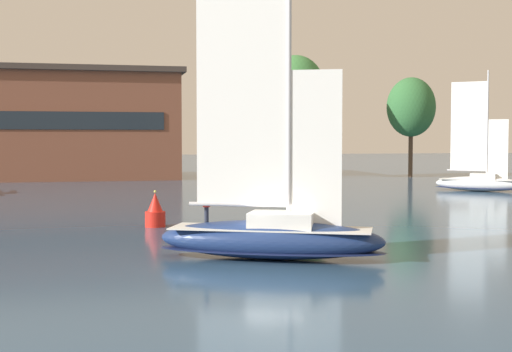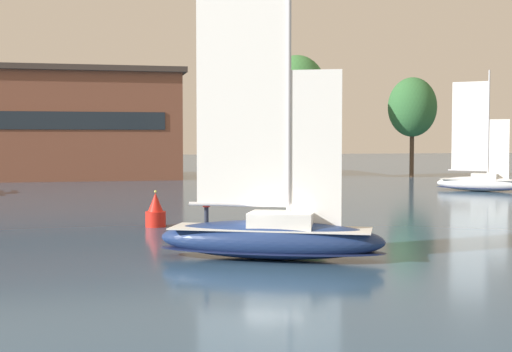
% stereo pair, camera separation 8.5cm
% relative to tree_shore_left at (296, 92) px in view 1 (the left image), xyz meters
% --- Properties ---
extents(ground_plane, '(400.00, 400.00, 0.00)m').
position_rel_tree_shore_left_xyz_m(ground_plane, '(-18.32, -60.07, -11.44)').
color(ground_plane, '#2D4C6B').
extents(waterfront_building, '(46.47, 16.96, 14.49)m').
position_rel_tree_shore_left_xyz_m(waterfront_building, '(-37.77, 7.92, -4.16)').
color(waterfront_building, brown).
rests_on(waterfront_building, ground).
extents(tree_shore_left, '(7.94, 7.94, 16.35)m').
position_rel_tree_shore_left_xyz_m(tree_shore_left, '(0.00, 0.00, 0.00)').
color(tree_shore_left, '#4C3828').
rests_on(tree_shore_left, ground).
extents(tree_shore_center, '(6.71, 6.71, 13.81)m').
position_rel_tree_shore_left_xyz_m(tree_shore_center, '(16.79, 0.72, -1.78)').
color(tree_shore_center, '#4C3828').
rests_on(tree_shore_center, ground).
extents(sailboat_main, '(10.64, 6.81, 14.22)m').
position_rel_tree_shore_left_xyz_m(sailboat_main, '(-18.30, -60.08, -10.33)').
color(sailboat_main, navy).
rests_on(sailboat_main, ground).
extents(sailboat_moored_mid_channel, '(8.42, 7.72, 12.29)m').
position_rel_tree_shore_left_xyz_m(sailboat_moored_mid_channel, '(12.32, -25.24, -10.46)').
color(sailboat_moored_mid_channel, silver).
rests_on(sailboat_moored_mid_channel, ground).
extents(channel_buoy, '(1.25, 1.25, 2.25)m').
position_rel_tree_shore_left_xyz_m(channel_buoy, '(-22.44, -47.25, -10.55)').
color(channel_buoy, red).
rests_on(channel_buoy, ground).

